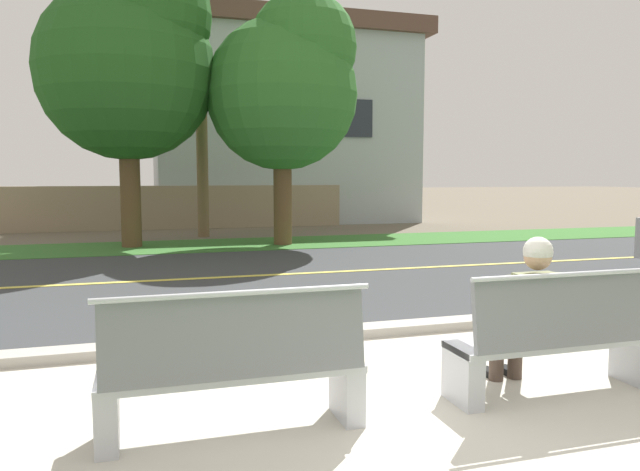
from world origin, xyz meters
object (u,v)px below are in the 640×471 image
Objects in this scene: bench_left at (235,371)px; bench_right at (559,340)px; seated_person_olive at (528,308)px; shade_tree_far_left at (132,58)px; shade_tree_left at (287,83)px.

bench_left is 1.00× the size of bench_right.
bench_left is 2.36m from seated_person_olive.
seated_person_olive is 12.01m from shade_tree_far_left.
bench_left is at bearing -105.55° from shade_tree_left.
seated_person_olive is at bearing -74.84° from shade_tree_far_left.
shade_tree_far_left is 1.12× the size of shade_tree_left.
shade_tree_left is at bearing 74.45° from bench_left.
seated_person_olive is (2.34, 0.17, 0.22)m from bench_left.
shade_tree_far_left is (-0.64, 11.17, 4.01)m from bench_left.
shade_tree_far_left reaches higher than bench_right.
shade_tree_left is (2.96, 10.63, 3.51)m from bench_left.
bench_left is 0.25× the size of shade_tree_far_left.
shade_tree_far_left is (-2.98, 11.00, 3.78)m from seated_person_olive.
bench_left is 1.38× the size of seated_person_olive.
bench_right is 0.28× the size of shade_tree_left.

